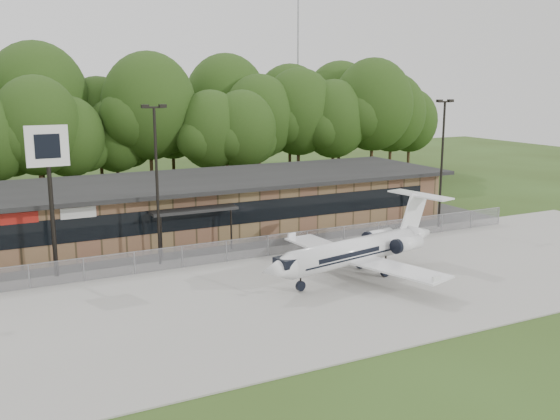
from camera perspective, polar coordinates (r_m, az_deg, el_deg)
ground at (r=28.93m, az=8.45°, el=-12.14°), size 160.00×160.00×0.00m
apron at (r=35.27m, az=0.91°, el=-7.48°), size 64.00×18.00×0.08m
parking_lot at (r=45.33m, az=-5.85°, el=-3.17°), size 50.00×9.00×0.06m
terminal at (r=48.92m, az=-7.77°, el=0.47°), size 41.00×11.65×4.30m
fence at (r=41.10m, az=-3.62°, el=-3.62°), size 46.00×0.04×1.52m
treeline at (r=65.48m, az=-13.13°, el=7.81°), size 72.00×12.00×15.00m
radio_mast at (r=78.96m, az=1.64°, el=12.36°), size 0.20×0.20×25.00m
light_pole_mid at (r=39.81m, az=-11.22°, el=3.32°), size 1.55×0.30×10.23m
light_pole_right at (r=50.95m, az=14.62°, el=4.97°), size 1.55×0.30×10.23m
business_jet at (r=37.67m, az=7.21°, el=-3.75°), size 13.69×12.30×4.62m
pole_sign at (r=38.79m, az=-20.42°, el=4.10°), size 2.40×0.33×9.14m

